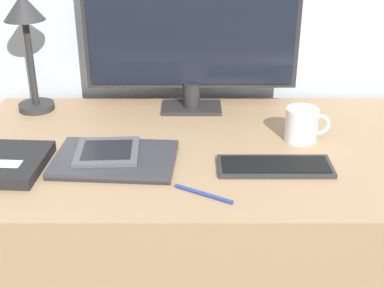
% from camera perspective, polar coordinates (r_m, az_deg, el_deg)
% --- Properties ---
extents(desk, '(1.36, 0.73, 0.70)m').
position_cam_1_polar(desk, '(1.63, 2.05, -11.47)').
color(desk, '#997A56').
rests_on(desk, ground_plane).
extents(monitor, '(0.64, 0.11, 0.43)m').
position_cam_1_polar(monitor, '(1.61, -0.30, 11.52)').
color(monitor, '#262626').
rests_on(monitor, desk).
extents(keyboard, '(0.28, 0.11, 0.01)m').
position_cam_1_polar(keyboard, '(1.34, 8.61, -2.33)').
color(keyboard, '#282828').
rests_on(keyboard, desk).
extents(laptop, '(0.32, 0.23, 0.02)m').
position_cam_1_polar(laptop, '(1.37, -8.44, -1.64)').
color(laptop, '#232328').
rests_on(laptop, desk).
extents(ereader, '(0.17, 0.16, 0.01)m').
position_cam_1_polar(ereader, '(1.38, -9.28, -0.80)').
color(ereader, '#4C4C51').
rests_on(ereader, laptop).
extents(desk_lamp, '(0.12, 0.12, 0.36)m').
position_cam_1_polar(desk_lamp, '(1.67, -17.54, 11.61)').
color(desk_lamp, '#282828').
rests_on(desk_lamp, desk).
extents(notebook, '(0.22, 0.22, 0.03)m').
position_cam_1_polar(notebook, '(1.40, -19.84, -1.96)').
color(notebook, black).
rests_on(notebook, desk).
extents(coffee_mug, '(0.12, 0.09, 0.09)m').
position_cam_1_polar(coffee_mug, '(1.49, 11.43, 2.08)').
color(coffee_mug, white).
rests_on(coffee_mug, desk).
extents(pen, '(0.13, 0.08, 0.01)m').
position_cam_1_polar(pen, '(1.21, 1.02, -5.33)').
color(pen, navy).
rests_on(pen, desk).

